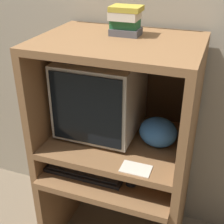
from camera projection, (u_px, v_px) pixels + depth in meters
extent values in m
cube|color=gray|center=(139.00, 31.00, 1.80)|extent=(6.00, 0.06, 2.60)
cube|color=brown|center=(64.00, 187.00, 2.08)|extent=(0.04, 0.60, 0.62)
cube|color=brown|center=(178.00, 217.00, 1.85)|extent=(0.04, 0.60, 0.62)
cube|color=brown|center=(108.00, 180.00, 1.70)|extent=(0.72, 0.36, 0.04)
cube|color=brown|center=(59.00, 137.00, 1.90)|extent=(0.04, 0.60, 0.16)
cube|color=brown|center=(185.00, 164.00, 1.67)|extent=(0.04, 0.60, 0.16)
cube|color=brown|center=(118.00, 140.00, 1.75)|extent=(0.72, 0.60, 0.04)
cube|color=brown|center=(54.00, 83.00, 1.73)|extent=(0.04, 0.60, 0.55)
cube|color=brown|center=(193.00, 104.00, 1.50)|extent=(0.04, 0.60, 0.55)
cube|color=brown|center=(119.00, 43.00, 1.49)|extent=(0.72, 0.60, 0.04)
cube|color=#48321E|center=(134.00, 73.00, 1.85)|extent=(0.72, 0.01, 0.55)
cylinder|color=beige|center=(102.00, 127.00, 1.82)|extent=(0.23, 0.23, 0.02)
cube|color=beige|center=(102.00, 94.00, 1.72)|extent=(0.41, 0.42, 0.41)
cube|color=black|center=(86.00, 111.00, 1.54)|extent=(0.38, 0.01, 0.38)
cube|color=black|center=(85.00, 172.00, 1.72)|extent=(0.44, 0.14, 0.02)
cube|color=#333335|center=(85.00, 170.00, 1.71)|extent=(0.41, 0.11, 0.01)
ellipsoid|color=black|center=(131.00, 184.00, 1.62)|extent=(0.06, 0.04, 0.03)
ellipsoid|color=#336BB7|center=(158.00, 132.00, 1.64)|extent=(0.20, 0.15, 0.16)
cube|color=#4C4C51|center=(126.00, 32.00, 1.54)|extent=(0.15, 0.11, 0.03)
cube|color=#236638|center=(126.00, 24.00, 1.53)|extent=(0.13, 0.09, 0.04)
cube|color=beige|center=(125.00, 15.00, 1.50)|extent=(0.14, 0.11, 0.04)
cube|color=gold|center=(126.00, 8.00, 1.49)|extent=(0.15, 0.12, 0.02)
cube|color=beige|center=(136.00, 169.00, 1.49)|extent=(0.15, 0.09, 0.00)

